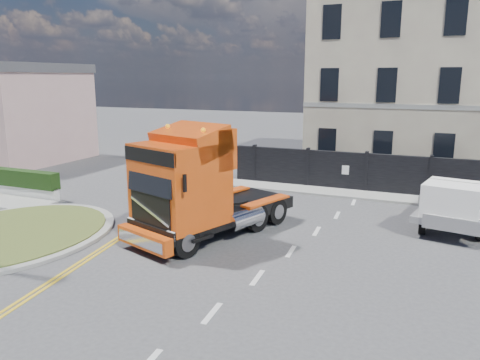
% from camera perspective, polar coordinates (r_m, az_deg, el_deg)
% --- Properties ---
extents(ground, '(120.00, 120.00, 0.00)m').
position_cam_1_polar(ground, '(17.28, -2.86, -6.88)').
color(ground, '#424244').
rests_on(ground, ground).
extents(traffic_island, '(6.80, 6.80, 0.17)m').
position_cam_1_polar(traffic_island, '(19.17, -26.39, -5.99)').
color(traffic_island, gray).
rests_on(traffic_island, ground).
extents(seaside_bldg_pink, '(8.00, 8.00, 6.00)m').
position_cam_1_polar(seaside_bldg_pink, '(36.10, -26.11, 6.87)').
color(seaside_bldg_pink, '#D3A8A4').
rests_on(seaside_bldg_pink, ground).
extents(hoarding_fence, '(18.80, 0.25, 2.00)m').
position_cam_1_polar(hoarding_fence, '(24.14, 21.08, 0.33)').
color(hoarding_fence, black).
rests_on(hoarding_fence, ground).
extents(georgian_building, '(12.30, 10.30, 12.80)m').
position_cam_1_polar(georgian_building, '(31.19, 21.31, 11.72)').
color(georgian_building, beige).
rests_on(georgian_building, ground).
extents(pavement_far, '(20.00, 1.60, 0.12)m').
position_cam_1_polar(pavement_far, '(23.48, 19.48, -2.22)').
color(pavement_far, gray).
rests_on(pavement_far, ground).
extents(truck, '(4.53, 7.13, 4.01)m').
position_cam_1_polar(truck, '(16.60, -5.56, -1.27)').
color(truck, black).
rests_on(truck, ground).
extents(flatbed_pickup, '(2.81, 5.14, 2.01)m').
position_cam_1_polar(flatbed_pickup, '(19.07, 24.45, -2.75)').
color(flatbed_pickup, gray).
rests_on(flatbed_pickup, ground).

